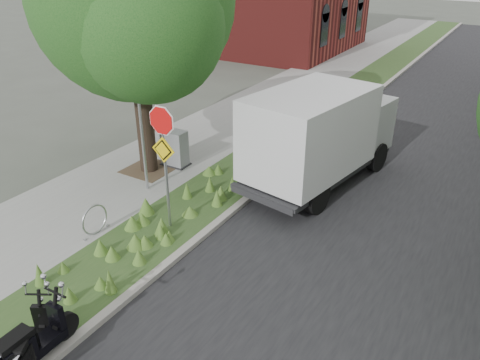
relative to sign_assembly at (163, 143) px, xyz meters
The scene contains 13 objects.
ground 2.78m from the sign_assembly, 22.62° to the right, with size 120.00×120.00×0.00m, color #4C5147.
sidewalk_near 10.10m from the sign_assembly, 106.84° to the left, with size 3.50×60.00×0.12m, color gray.
verge 9.69m from the sign_assembly, 90.61° to the left, with size 2.00×60.00×0.12m, color #2B4A1F.
kerb_near 9.73m from the sign_assembly, 84.54° to the left, with size 0.20×60.00×0.13m, color #9E9991.
road 10.65m from the sign_assembly, 64.96° to the left, with size 7.00×60.00×0.01m, color black.
street_tree_main 4.30m from the sign_assembly, 139.63° to the left, with size 6.21×5.54×7.66m.
bare_post 2.18m from the sign_assembly, 145.95° to the left, with size 0.08×0.08×4.00m.
bike_hoop 2.54m from the sign_assembly, 137.69° to the right, with size 0.06×0.78×0.77m.
sign_assembly is the anchor object (origin of this frame).
scooter_near 4.98m from the sign_assembly, 80.23° to the right, with size 0.88×1.37×0.73m.
scooter_far 5.02m from the sign_assembly, 80.10° to the right, with size 0.38×1.71×0.81m.
box_truck 4.81m from the sign_assembly, 64.15° to the left, with size 2.98×5.70×2.46m.
utility_cabinet 3.97m from the sign_assembly, 125.96° to the left, with size 0.85×0.58×1.13m.
Camera 1 is at (5.21, -6.91, 6.38)m, focal length 35.00 mm.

